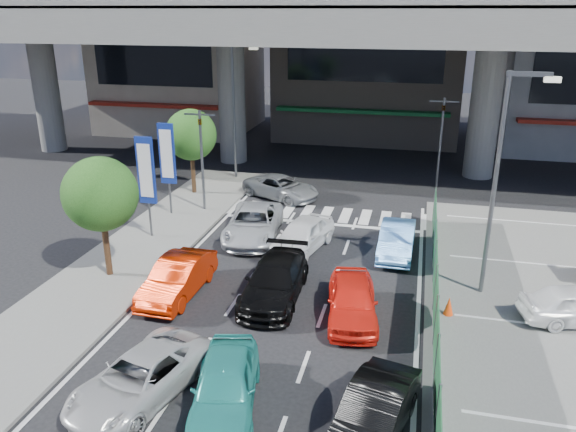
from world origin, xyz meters
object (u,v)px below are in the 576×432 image
(traffic_light_left, at_px, (201,136))
(wagon_silver_front_left, at_px, (253,223))
(tree_far, at_px, (191,135))
(sedan_white_front_mid, at_px, (302,235))
(taxi_orange_right, at_px, (352,300))
(street_lamp_right, at_px, (502,168))
(sedan_white_mid_left, at_px, (140,377))
(crossing_wagon_silver, at_px, (281,187))
(traffic_light_right, at_px, (442,121))
(hatch_black_mid_right, at_px, (373,414))
(street_lamp_left, at_px, (236,101))
(signboard_far, at_px, (167,156))
(taxi_teal_mid, at_px, (225,385))
(sedan_black_mid, at_px, (275,281))
(tree_near, at_px, (100,194))
(taxi_orange_left, at_px, (178,278))
(traffic_cone, at_px, (449,306))
(kei_truck_front_right, at_px, (397,240))
(signboard_near, at_px, (146,173))

(traffic_light_left, distance_m, wagon_silver_front_left, 5.57)
(tree_far, bearing_deg, sedan_white_front_mid, -39.20)
(taxi_orange_right, bearing_deg, tree_far, 123.48)
(street_lamp_right, xyz_separation_m, sedan_white_front_mid, (-7.41, 2.33, -4.08))
(traffic_light_left, height_order, taxi_orange_right, traffic_light_left)
(sedan_white_mid_left, relative_size, wagon_silver_front_left, 0.89)
(wagon_silver_front_left, xyz_separation_m, crossing_wagon_silver, (-0.18, 5.87, -0.08))
(traffic_light_right, xyz_separation_m, hatch_black_mid_right, (-1.67, -21.38, -3.28))
(street_lamp_right, height_order, sedan_white_mid_left, street_lamp_right)
(street_lamp_left, distance_m, signboard_far, 7.32)
(tree_far, relative_size, taxi_teal_mid, 1.19)
(traffic_light_left, bearing_deg, traffic_light_right, 30.89)
(sedan_black_mid, distance_m, crossing_wagon_silver, 11.47)
(taxi_teal_mid, xyz_separation_m, sedan_black_mid, (-0.26, 6.03, 0.00))
(tree_far, distance_m, wagon_silver_front_left, 7.88)
(signboard_far, bearing_deg, taxi_orange_right, -37.81)
(crossing_wagon_silver, bearing_deg, wagon_silver_front_left, -153.33)
(tree_near, bearing_deg, hatch_black_mid_right, -30.51)
(taxi_orange_left, bearing_deg, signboard_far, 117.72)
(hatch_black_mid_right, relative_size, crossing_wagon_silver, 0.90)
(sedan_black_mid, bearing_deg, traffic_cone, -0.51)
(traffic_cone, bearing_deg, wagon_silver_front_left, 148.75)
(sedan_black_mid, distance_m, wagon_silver_front_left, 5.82)
(hatch_black_mid_right, distance_m, kei_truck_front_right, 11.18)
(sedan_white_front_mid, bearing_deg, hatch_black_mid_right, -55.53)
(hatch_black_mid_right, xyz_separation_m, sedan_white_front_mid, (-4.06, 10.71, 0.04))
(taxi_orange_left, bearing_deg, tree_near, 168.37)
(traffic_light_left, bearing_deg, tree_near, -95.71)
(kei_truck_front_right, xyz_separation_m, crossing_wagon_silver, (-6.63, 6.21, -0.05))
(traffic_light_right, distance_m, street_lamp_left, 11.90)
(tree_far, bearing_deg, kei_truck_front_right, -26.24)
(tree_near, relative_size, taxi_teal_mid, 1.19)
(traffic_light_right, relative_size, tree_far, 1.08)
(hatch_black_mid_right, relative_size, taxi_orange_left, 0.95)
(tree_far, distance_m, crossing_wagon_silver, 5.68)
(sedan_white_mid_left, bearing_deg, signboard_near, 129.75)
(wagon_silver_front_left, bearing_deg, traffic_light_left, 133.24)
(traffic_light_left, height_order, wagon_silver_front_left, traffic_light_left)
(signboard_far, bearing_deg, tree_far, 93.26)
(signboard_far, relative_size, traffic_cone, 7.25)
(street_lamp_left, relative_size, sedan_white_front_mid, 1.98)
(tree_near, relative_size, traffic_cone, 7.41)
(hatch_black_mid_right, distance_m, taxi_orange_right, 5.60)
(traffic_light_left, xyz_separation_m, signboard_near, (-1.00, -4.01, -0.87))
(taxi_teal_mid, bearing_deg, signboard_far, 107.33)
(tree_far, bearing_deg, street_lamp_right, -29.58)
(crossing_wagon_silver, bearing_deg, signboard_far, 155.25)
(taxi_orange_right, height_order, wagon_silver_front_left, same)
(street_lamp_right, height_order, hatch_black_mid_right, street_lamp_right)
(hatch_black_mid_right, height_order, taxi_orange_right, taxi_orange_right)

